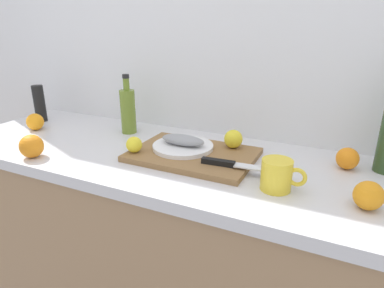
{
  "coord_description": "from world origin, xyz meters",
  "views": [
    {
      "loc": [
        0.47,
        -0.98,
        1.36
      ],
      "look_at": [
        -0.0,
        0.01,
        0.95
      ],
      "focal_mm": 31.16,
      "sensor_mm": 36.0,
      "label": 1
    }
  ],
  "objects_px": {
    "fish_fillet": "(183,140)",
    "lemon_0": "(233,139)",
    "cutting_board": "(192,154)",
    "orange_0": "(32,146)",
    "pepper_mill": "(39,103)",
    "chef_knife": "(234,165)",
    "white_plate": "(183,146)",
    "coffee_mug_1": "(277,175)",
    "olive_oil_bottle": "(128,110)"
  },
  "relations": [
    {
      "from": "olive_oil_bottle",
      "to": "cutting_board",
      "type": "bearing_deg",
      "value": -20.46
    },
    {
      "from": "olive_oil_bottle",
      "to": "coffee_mug_1",
      "type": "distance_m",
      "value": 0.74
    },
    {
      "from": "olive_oil_bottle",
      "to": "lemon_0",
      "type": "bearing_deg",
      "value": -3.95
    },
    {
      "from": "fish_fillet",
      "to": "lemon_0",
      "type": "height_order",
      "value": "lemon_0"
    },
    {
      "from": "cutting_board",
      "to": "orange_0",
      "type": "relative_size",
      "value": 5.19
    },
    {
      "from": "cutting_board",
      "to": "orange_0",
      "type": "xyz_separation_m",
      "value": [
        -0.51,
        -0.24,
        0.03
      ]
    },
    {
      "from": "white_plate",
      "to": "coffee_mug_1",
      "type": "relative_size",
      "value": 1.73
    },
    {
      "from": "white_plate",
      "to": "pepper_mill",
      "type": "distance_m",
      "value": 0.82
    },
    {
      "from": "cutting_board",
      "to": "pepper_mill",
      "type": "xyz_separation_m",
      "value": [
        -0.86,
        0.1,
        0.08
      ]
    },
    {
      "from": "coffee_mug_1",
      "to": "pepper_mill",
      "type": "bearing_deg",
      "value": 169.56
    },
    {
      "from": "olive_oil_bottle",
      "to": "coffee_mug_1",
      "type": "bearing_deg",
      "value": -20.05
    },
    {
      "from": "white_plate",
      "to": "pepper_mill",
      "type": "height_order",
      "value": "pepper_mill"
    },
    {
      "from": "olive_oil_bottle",
      "to": "orange_0",
      "type": "bearing_deg",
      "value": -110.57
    },
    {
      "from": "lemon_0",
      "to": "orange_0",
      "type": "distance_m",
      "value": 0.72
    },
    {
      "from": "cutting_board",
      "to": "lemon_0",
      "type": "bearing_deg",
      "value": 41.63
    },
    {
      "from": "fish_fillet",
      "to": "lemon_0",
      "type": "relative_size",
      "value": 2.47
    },
    {
      "from": "white_plate",
      "to": "pepper_mill",
      "type": "relative_size",
      "value": 1.28
    },
    {
      "from": "cutting_board",
      "to": "chef_knife",
      "type": "relative_size",
      "value": 1.48
    },
    {
      "from": "olive_oil_bottle",
      "to": "fish_fillet",
      "type": "bearing_deg",
      "value": -20.41
    },
    {
      "from": "coffee_mug_1",
      "to": "orange_0",
      "type": "distance_m",
      "value": 0.85
    },
    {
      "from": "fish_fillet",
      "to": "olive_oil_bottle",
      "type": "relative_size",
      "value": 0.66
    },
    {
      "from": "cutting_board",
      "to": "lemon_0",
      "type": "xyz_separation_m",
      "value": [
        0.12,
        0.1,
        0.04
      ]
    },
    {
      "from": "cutting_board",
      "to": "lemon_0",
      "type": "distance_m",
      "value": 0.16
    },
    {
      "from": "pepper_mill",
      "to": "white_plate",
      "type": "bearing_deg",
      "value": -6.02
    },
    {
      "from": "fish_fillet",
      "to": "pepper_mill",
      "type": "height_order",
      "value": "pepper_mill"
    },
    {
      "from": "white_plate",
      "to": "coffee_mug_1",
      "type": "distance_m",
      "value": 0.39
    },
    {
      "from": "white_plate",
      "to": "fish_fillet",
      "type": "distance_m",
      "value": 0.03
    },
    {
      "from": "cutting_board",
      "to": "fish_fillet",
      "type": "relative_size",
      "value": 2.59
    },
    {
      "from": "chef_knife",
      "to": "lemon_0",
      "type": "bearing_deg",
      "value": 105.65
    },
    {
      "from": "orange_0",
      "to": "chef_knife",
      "type": "bearing_deg",
      "value": 14.79
    },
    {
      "from": "lemon_0",
      "to": "orange_0",
      "type": "relative_size",
      "value": 0.81
    },
    {
      "from": "cutting_board",
      "to": "lemon_0",
      "type": "height_order",
      "value": "lemon_0"
    },
    {
      "from": "pepper_mill",
      "to": "chef_knife",
      "type": "bearing_deg",
      "value": -9.03
    },
    {
      "from": "white_plate",
      "to": "orange_0",
      "type": "height_order",
      "value": "orange_0"
    },
    {
      "from": "coffee_mug_1",
      "to": "orange_0",
      "type": "bearing_deg",
      "value": -171.23
    },
    {
      "from": "fish_fillet",
      "to": "chef_knife",
      "type": "xyz_separation_m",
      "value": [
        0.22,
        -0.08,
        -0.02
      ]
    },
    {
      "from": "cutting_board",
      "to": "fish_fillet",
      "type": "xyz_separation_m",
      "value": [
        -0.04,
        0.02,
        0.04
      ]
    },
    {
      "from": "chef_knife",
      "to": "cutting_board",
      "type": "bearing_deg",
      "value": 156.43
    },
    {
      "from": "white_plate",
      "to": "lemon_0",
      "type": "bearing_deg",
      "value": 28.31
    },
    {
      "from": "fish_fillet",
      "to": "chef_knife",
      "type": "distance_m",
      "value": 0.24
    },
    {
      "from": "coffee_mug_1",
      "to": "lemon_0",
      "type": "bearing_deg",
      "value": 133.31
    },
    {
      "from": "white_plate",
      "to": "lemon_0",
      "type": "xyz_separation_m",
      "value": [
        0.16,
        0.09,
        0.03
      ]
    },
    {
      "from": "cutting_board",
      "to": "olive_oil_bottle",
      "type": "height_order",
      "value": "olive_oil_bottle"
    },
    {
      "from": "olive_oil_bottle",
      "to": "white_plate",
      "type": "bearing_deg",
      "value": -20.41
    },
    {
      "from": "fish_fillet",
      "to": "orange_0",
      "type": "distance_m",
      "value": 0.54
    },
    {
      "from": "fish_fillet",
      "to": "chef_knife",
      "type": "height_order",
      "value": "fish_fillet"
    },
    {
      "from": "white_plate",
      "to": "olive_oil_bottle",
      "type": "bearing_deg",
      "value": 159.59
    },
    {
      "from": "chef_knife",
      "to": "olive_oil_bottle",
      "type": "bearing_deg",
      "value": 155.58
    },
    {
      "from": "chef_knife",
      "to": "pepper_mill",
      "type": "relative_size",
      "value": 1.68
    },
    {
      "from": "orange_0",
      "to": "coffee_mug_1",
      "type": "bearing_deg",
      "value": 8.77
    }
  ]
}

